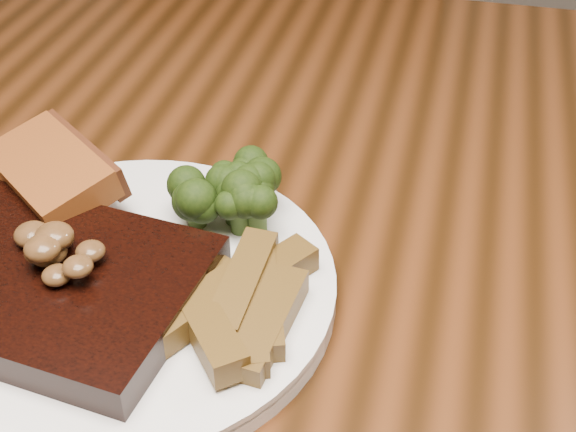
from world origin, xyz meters
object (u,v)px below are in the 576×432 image
at_px(plate, 124,291).
at_px(garlic_bread, 55,194).
at_px(dining_table, 279,333).
at_px(potato_wedges, 230,299).
at_px(steak, 52,286).
at_px(chair_far, 303,131).

xyz_separation_m(plate, garlic_bread, (-0.08, 0.06, 0.02)).
relative_size(dining_table, potato_wedges, 15.30).
xyz_separation_m(dining_table, garlic_bread, (-0.16, -0.02, 0.12)).
distance_m(plate, potato_wedges, 0.08).
distance_m(plate, steak, 0.05).
distance_m(steak, potato_wedges, 0.11).
bearing_deg(steak, garlic_bread, 122.60).
xyz_separation_m(chair_far, garlic_bread, (-0.04, -0.61, 0.31)).
bearing_deg(dining_table, potato_wedges, -93.92).
relative_size(garlic_bread, potato_wedges, 0.95).
bearing_deg(steak, chair_far, 97.10).
bearing_deg(plate, potato_wedges, -7.08).
bearing_deg(potato_wedges, garlic_bread, 153.99).
xyz_separation_m(dining_table, potato_wedges, (-0.01, -0.09, 0.12)).
distance_m(dining_table, potato_wedges, 0.15).
height_order(chair_far, steak, chair_far).
distance_m(dining_table, garlic_bread, 0.19).
distance_m(chair_far, steak, 0.76).
height_order(chair_far, potato_wedges, chair_far).
bearing_deg(steak, dining_table, 49.80).
height_order(dining_table, chair_far, chair_far).
height_order(plate, potato_wedges, potato_wedges).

